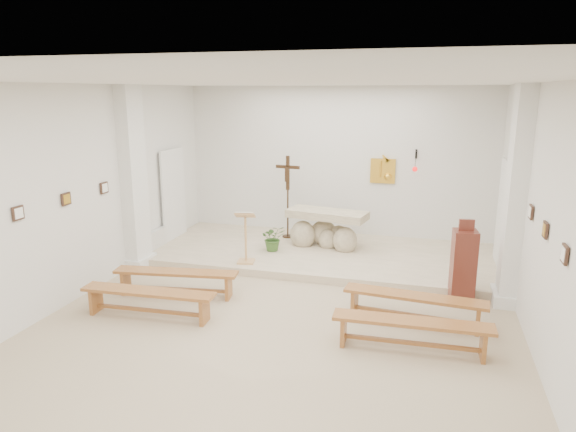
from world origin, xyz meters
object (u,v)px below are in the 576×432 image
(crucifix_stand, at_px, (288,191))
(bench_left_front, at_px, (176,277))
(lectern, at_px, (246,237))
(bench_left_second, at_px, (148,297))
(donation_pedestal, at_px, (463,265))
(bench_right_front, at_px, (414,302))
(altar, at_px, (326,231))
(bench_right_second, at_px, (412,328))

(crucifix_stand, xyz_separation_m, bench_left_front, (-0.99, -3.46, -0.89))
(lectern, distance_m, bench_left_second, 2.54)
(crucifix_stand, relative_size, bench_left_front, 0.87)
(crucifix_stand, xyz_separation_m, donation_pedestal, (3.64, -2.40, -0.61))
(bench_left_front, distance_m, bench_right_front, 3.91)
(crucifix_stand, xyz_separation_m, bench_right_front, (2.92, -3.46, -0.89))
(altar, height_order, bench_left_second, altar)
(bench_left_front, bearing_deg, crucifix_stand, 66.05)
(donation_pedestal, relative_size, bench_left_front, 0.66)
(donation_pedestal, bearing_deg, lectern, 166.29)
(lectern, xyz_separation_m, crucifix_stand, (0.30, 1.93, 0.56))
(lectern, relative_size, crucifix_stand, 0.56)
(bench_left_front, bearing_deg, altar, 48.65)
(donation_pedestal, bearing_deg, altar, 137.25)
(bench_right_second, bearing_deg, altar, 114.76)
(bench_right_second, bearing_deg, crucifix_stand, 121.98)
(altar, relative_size, bench_right_front, 0.83)
(bench_left_front, height_order, bench_left_second, same)
(lectern, xyz_separation_m, donation_pedestal, (3.95, -0.46, -0.05))
(bench_right_front, xyz_separation_m, bench_right_second, (0.00, -0.90, 0.00))
(bench_left_second, distance_m, bench_right_second, 3.91)
(bench_right_front, bearing_deg, bench_left_front, -174.71)
(bench_right_front, bearing_deg, bench_left_second, -161.79)
(bench_left_front, xyz_separation_m, bench_left_second, (-0.00, -0.90, 0.00))
(donation_pedestal, bearing_deg, bench_left_front, -174.07)
(donation_pedestal, distance_m, bench_left_second, 5.04)
(donation_pedestal, relative_size, bench_right_front, 0.66)
(bench_right_front, xyz_separation_m, bench_left_second, (-3.91, -0.90, 0.00))
(lectern, distance_m, bench_left_front, 1.71)
(bench_left_second, relative_size, bench_right_second, 1.00)
(donation_pedestal, bearing_deg, crucifix_stand, 139.66)
(bench_left_second, bearing_deg, bench_right_front, 10.06)
(bench_right_front, bearing_deg, donation_pedestal, 61.10)
(bench_left_front, bearing_deg, bench_right_front, -7.97)
(altar, distance_m, bench_right_front, 3.57)
(altar, height_order, lectern, lectern)
(altar, height_order, donation_pedestal, donation_pedestal)
(altar, relative_size, bench_right_second, 0.84)
(bench_left_front, xyz_separation_m, bench_right_second, (3.91, -0.90, 0.00))
(crucifix_stand, height_order, donation_pedestal, crucifix_stand)
(lectern, distance_m, crucifix_stand, 2.03)
(altar, xyz_separation_m, crucifix_stand, (-0.98, 0.48, 0.74))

